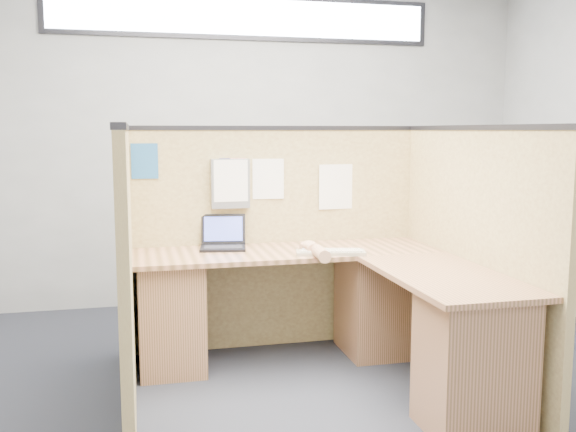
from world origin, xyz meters
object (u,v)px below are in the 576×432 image
object	(u,v)px
l_desk	(332,316)
mouse	(309,249)
laptop	(222,240)
keyboard	(331,252)

from	to	relation	value
l_desk	mouse	size ratio (longest dim) A/B	16.86
mouse	laptop	bearing A→B (deg)	149.12
l_desk	keyboard	distance (m)	0.40
l_desk	laptop	size ratio (longest dim) A/B	6.02
laptop	mouse	world-z (taller)	laptop
mouse	keyboard	bearing A→B (deg)	-32.22
l_desk	laptop	xyz separation A→B (m)	(-0.58, 0.57, 0.39)
keyboard	l_desk	bearing A→B (deg)	-91.97
laptop	keyboard	distance (m)	0.74
l_desk	mouse	xyz separation A→B (m)	(-0.07, 0.27, 0.36)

